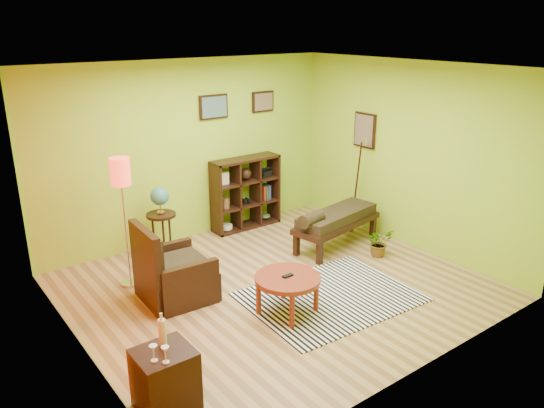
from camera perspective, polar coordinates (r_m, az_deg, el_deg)
ground at (r=7.07m, az=0.51°, el=-8.85°), size 5.00×5.00×0.00m
room_shell at (r=6.39m, az=-0.18°, el=5.40°), size 5.04×4.54×2.82m
zebra_rug at (r=6.85m, az=6.30°, el=-9.87°), size 2.16×1.68×0.01m
coffee_table at (r=6.29m, az=1.70°, el=-8.33°), size 0.78×0.78×0.50m
armchair at (r=6.76m, az=-10.71°, el=-7.65°), size 0.88×0.89×1.02m
side_cabinet at (r=5.04m, az=-11.41°, el=-18.01°), size 0.50×0.45×0.90m
floor_lamp at (r=6.87m, az=-15.91°, el=2.14°), size 0.26×0.26×1.72m
globe_table at (r=7.87m, az=-11.94°, el=0.01°), size 0.43×0.43×1.05m
cube_shelf at (r=8.86m, az=-2.76°, el=1.21°), size 1.20×0.35×1.20m
bench at (r=8.12m, az=6.80°, el=-1.66°), size 1.61×0.79×0.71m
potted_plant at (r=8.04m, az=11.42°, el=-4.36°), size 0.45×0.48×0.33m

